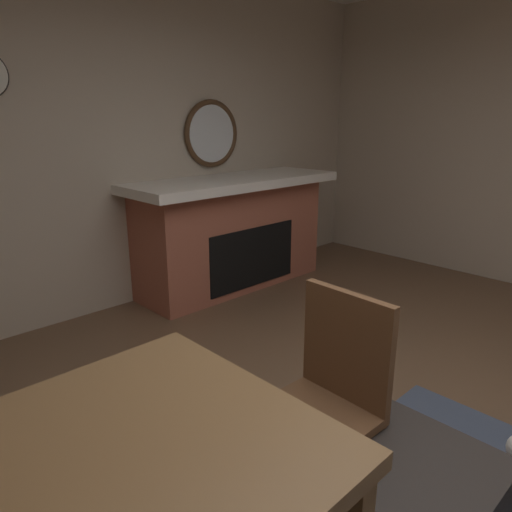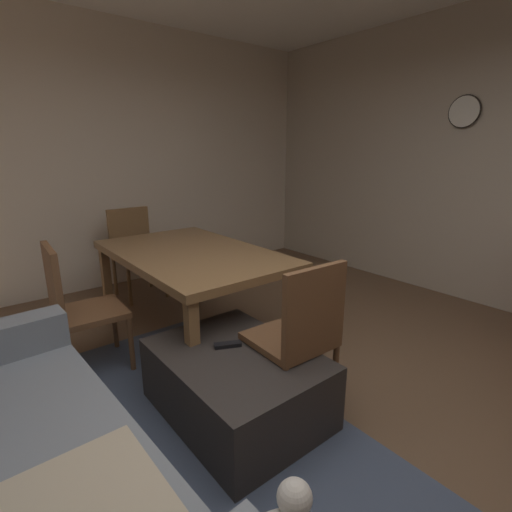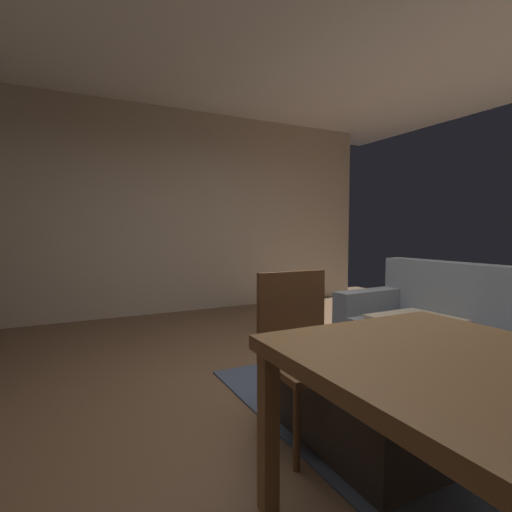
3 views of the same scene
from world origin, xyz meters
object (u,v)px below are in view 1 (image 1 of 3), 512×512
object	(u,v)px
round_wall_mirror	(212,134)
dining_chair_west	(328,390)
fireplace	(233,232)
tv_remote	(348,488)

from	to	relation	value
round_wall_mirror	dining_chair_west	world-z (taller)	round_wall_mirror
round_wall_mirror	fireplace	bearing A→B (deg)	90.00
fireplace	tv_remote	xyz separation A→B (m)	(1.78, 2.62, -0.13)
dining_chair_west	tv_remote	bearing A→B (deg)	47.04
tv_remote	dining_chair_west	size ratio (longest dim) A/B	0.17
tv_remote	dining_chair_west	bearing A→B (deg)	-108.13
round_wall_mirror	tv_remote	size ratio (longest dim) A/B	3.95
fireplace	dining_chair_west	size ratio (longest dim) A/B	2.29
round_wall_mirror	tv_remote	world-z (taller)	round_wall_mirror
fireplace	round_wall_mirror	xyz separation A→B (m)	(-0.00, -0.29, 0.91)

